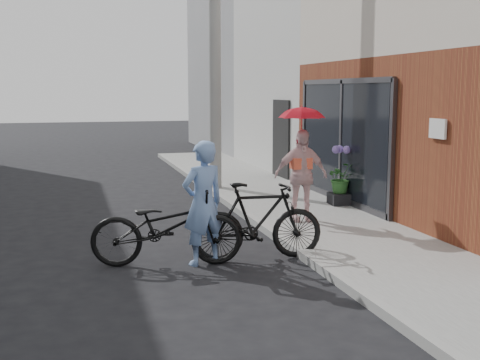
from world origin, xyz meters
name	(u,v)px	position (x,y,z in m)	size (l,w,h in m)	color
ground	(241,265)	(0.00, 0.00, 0.00)	(80.00, 80.00, 0.00)	black
sidewalk	(323,222)	(2.10, 2.00, 0.06)	(2.20, 24.00, 0.12)	gray
curb	(261,226)	(0.94, 2.00, 0.06)	(0.12, 24.00, 0.12)	#9E9E99
plaster_building	(386,54)	(7.20, 9.00, 3.50)	(8.00, 6.00, 7.00)	silver
east_building_far	(301,64)	(7.20, 16.00, 3.50)	(8.00, 8.00, 7.00)	gray
utility_pole	(215,42)	(1.10, 6.00, 3.50)	(0.28, 0.28, 7.00)	#9E9E99
officer	(203,203)	(-0.49, 0.19, 0.86)	(0.63, 0.41, 1.73)	#789CD6
bike_left	(167,227)	(-0.98, 0.28, 0.54)	(0.72, 2.06, 1.08)	black
bike_right	(258,221)	(0.31, 0.19, 0.56)	(0.53, 1.87, 1.12)	black
kimono_woman	(301,175)	(1.66, 1.97, 0.92)	(0.94, 0.39, 1.61)	beige
parasol	(302,110)	(1.66, 1.97, 2.06)	(0.76, 0.76, 0.67)	red
planter	(340,199)	(3.00, 3.17, 0.23)	(0.43, 0.43, 0.23)	black
potted_plant	(341,178)	(3.00, 3.17, 0.66)	(0.56, 0.49, 0.63)	#2E6528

